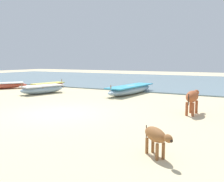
% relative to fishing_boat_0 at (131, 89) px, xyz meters
% --- Properties ---
extents(ground, '(80.00, 80.00, 0.00)m').
position_rel_fishing_boat_0_xyz_m(ground, '(-0.23, -6.85, -0.31)').
color(ground, beige).
extents(sea_water, '(60.00, 20.00, 0.08)m').
position_rel_fishing_boat_0_xyz_m(sea_water, '(-0.23, 11.12, -0.27)').
color(sea_water, slate).
rests_on(sea_water, ground).
extents(fishing_boat_0, '(1.68, 5.09, 0.77)m').
position_rel_fishing_boat_0_xyz_m(fishing_boat_0, '(0.00, 0.00, 0.00)').
color(fishing_boat_0, '#8CA5B7').
rests_on(fishing_boat_0, ground).
extents(fishing_boat_4, '(1.34, 3.16, 0.61)m').
position_rel_fishing_boat_0_xyz_m(fishing_boat_4, '(-7.14, 0.05, -0.08)').
color(fishing_boat_4, '#B74733').
rests_on(fishing_boat_4, ground).
extents(fishing_boat_5, '(1.92, 3.24, 0.75)m').
position_rel_fishing_boat_0_xyz_m(fishing_boat_5, '(-5.24, -2.56, -0.01)').
color(fishing_boat_5, '#8CA5B7').
rests_on(fishing_boat_5, ground).
extents(cow_adult_rust, '(0.49, 1.50, 0.97)m').
position_rel_fishing_boat_0_xyz_m(cow_adult_rust, '(4.65, -4.42, 0.39)').
color(cow_adult_rust, '#9E4C28').
rests_on(cow_adult_rust, ground).
extents(calf_far_brown, '(0.90, 0.80, 0.67)m').
position_rel_fishing_boat_0_xyz_m(calf_far_brown, '(4.72, -9.37, 0.18)').
color(calf_far_brown, brown).
rests_on(calf_far_brown, ground).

